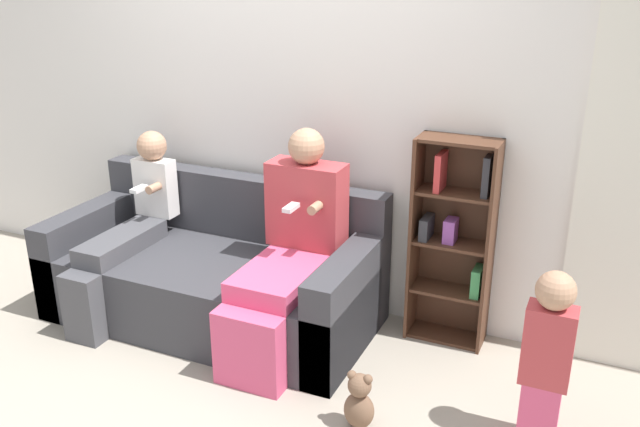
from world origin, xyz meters
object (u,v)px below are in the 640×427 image
Objects in this scene: toddler_standing at (547,354)px; adult_seated at (289,244)px; teddy_bear at (359,402)px; bookshelf at (454,238)px; child_seated at (126,228)px; couch at (215,277)px.

adult_seated is at bearing 168.73° from toddler_standing.
teddy_bear is (-0.77, -0.26, -0.31)m from toddler_standing.
bookshelf reaches higher than teddy_bear.
child_seated is at bearing 163.77° from teddy_bear.
toddler_standing is at bearing -50.30° from bookshelf.
adult_seated reaches higher than teddy_bear.
teddy_bear is (1.18, -0.62, -0.13)m from couch.
couch is 1.82× the size of child_seated.
couch is 1.44m from bookshelf.
couch is 0.61m from child_seated.
bookshelf is at bearing 80.26° from teddy_bear.
toddler_standing is at bearing -11.27° from adult_seated.
adult_seated is at bearing 2.13° from child_seated.
bookshelf is at bearing 15.34° from couch.
adult_seated is at bearing 139.43° from teddy_bear.
teddy_bear is at bearing -99.74° from bookshelf.
toddler_standing is 0.96m from bookshelf.
bookshelf is 4.00× the size of teddy_bear.
couch is at bearing 171.77° from adult_seated.
bookshelf is at bearing 29.37° from adult_seated.
child_seated is 0.90× the size of bookshelf.
adult_seated reaches higher than toddler_standing.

